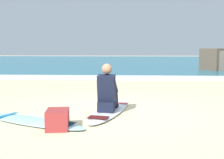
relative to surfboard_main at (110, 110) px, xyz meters
The scene contains 8 objects.
ground_plane 0.06m from the surfboard_main, 167.10° to the right, with size 80.00×80.00×0.00m, color beige.
sea 20.08m from the surfboard_main, 90.12° to the left, with size 80.00×28.00×0.10m, color teal.
breaking_foam 6.38m from the surfboard_main, 90.38° to the left, with size 80.00×0.90×0.11m, color white.
surfboard_main is the anchor object (origin of this frame).
surfer_seated 0.42m from the surfboard_main, 107.93° to the right, with size 0.42×0.73×0.95m.
surfboard_spare_near 1.62m from the surfboard_main, 144.74° to the right, with size 2.27×1.45×0.08m.
rock_outcrop_distant 11.57m from the surfboard_main, 62.92° to the left, with size 1.74×1.83×1.27m.
beach_bag 1.50m from the surfboard_main, 121.54° to the right, with size 0.36×0.48×0.32m, color maroon.
Camera 1 is at (0.42, -5.91, 1.35)m, focal length 46.62 mm.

